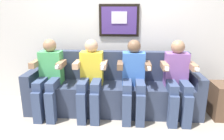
# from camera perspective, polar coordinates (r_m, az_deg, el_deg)

# --- Properties ---
(ground_plane) EXTENTS (6.48, 6.48, 0.00)m
(ground_plane) POSITION_cam_1_polar(r_m,az_deg,el_deg) (3.10, -0.19, -13.30)
(ground_plane) COLOR #9E9384
(back_wall_assembly) EXTENTS (4.98, 0.10, 2.60)m
(back_wall_assembly) POSITION_cam_1_polar(r_m,az_deg,el_deg) (3.48, 0.71, 12.40)
(back_wall_assembly) COLOR silver
(back_wall_assembly) RESTS_ON ground_plane
(couch) EXTENTS (2.58, 0.58, 0.90)m
(couch) POSITION_cam_1_polar(r_m,az_deg,el_deg) (3.27, 0.21, -5.70)
(couch) COLOR #333D56
(couch) RESTS_ON ground_plane
(person_leftmost) EXTENTS (0.46, 0.56, 1.11)m
(person_leftmost) POSITION_cam_1_polar(r_m,az_deg,el_deg) (3.20, -16.54, -1.29)
(person_leftmost) COLOR #4CB266
(person_leftmost) RESTS_ON ground_plane
(person_left_center) EXTENTS (0.46, 0.56, 1.11)m
(person_left_center) POSITION_cam_1_polar(r_m,az_deg,el_deg) (3.04, -5.71, -1.56)
(person_left_center) COLOR yellow
(person_left_center) RESTS_ON ground_plane
(person_right_center) EXTENTS (0.46, 0.56, 1.11)m
(person_right_center) POSITION_cam_1_polar(r_m,az_deg,el_deg) (3.00, 5.83, -1.79)
(person_right_center) COLOR #3F72CC
(person_right_center) RESTS_ON ground_plane
(person_rightmost) EXTENTS (0.46, 0.56, 1.11)m
(person_rightmost) POSITION_cam_1_polar(r_m,az_deg,el_deg) (3.09, 17.18, -1.94)
(person_rightmost) COLOR #8C59A5
(person_rightmost) RESTS_ON ground_plane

